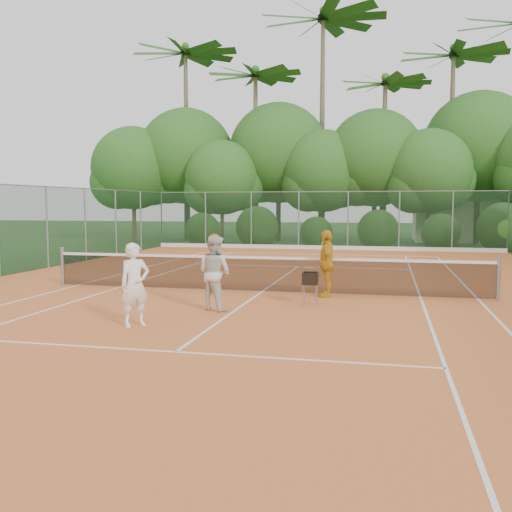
% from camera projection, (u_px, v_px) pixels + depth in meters
% --- Properties ---
extents(ground, '(120.00, 120.00, 0.00)m').
position_uv_depth(ground, '(262.00, 293.00, 15.29)').
color(ground, '#1E4117').
rests_on(ground, ground).
extents(clay_court, '(18.00, 36.00, 0.02)m').
position_uv_depth(clay_court, '(262.00, 292.00, 15.29)').
color(clay_court, orange).
rests_on(clay_court, ground).
extents(club_building, '(8.00, 5.00, 3.00)m').
position_uv_depth(club_building, '(479.00, 218.00, 36.45)').
color(club_building, beige).
rests_on(club_building, ground).
extents(tennis_net, '(11.97, 0.10, 1.10)m').
position_uv_depth(tennis_net, '(262.00, 273.00, 15.25)').
color(tennis_net, gray).
rests_on(tennis_net, clay_court).
extents(player_white, '(0.68, 0.69, 1.61)m').
position_uv_depth(player_white, '(135.00, 285.00, 10.95)').
color(player_white, white).
rests_on(player_white, clay_court).
extents(player_center_grp, '(1.00, 0.91, 1.70)m').
position_uv_depth(player_center_grp, '(215.00, 272.00, 12.66)').
color(player_center_grp, beige).
rests_on(player_center_grp, clay_court).
extents(player_yellow, '(0.55, 1.05, 1.70)m').
position_uv_depth(player_yellow, '(326.00, 263.00, 14.48)').
color(player_yellow, gold).
rests_on(player_yellow, clay_court).
extents(ball_hopper, '(0.34, 0.34, 0.77)m').
position_uv_depth(ball_hopper, '(310.00, 279.00, 13.28)').
color(ball_hopper, gray).
rests_on(ball_hopper, clay_court).
extents(stray_ball_a, '(0.07, 0.07, 0.07)m').
position_uv_depth(stray_ball_a, '(266.00, 257.00, 25.13)').
color(stray_ball_a, '#D4ED37').
rests_on(stray_ball_a, clay_court).
extents(stray_ball_b, '(0.07, 0.07, 0.07)m').
position_uv_depth(stray_ball_b, '(351.00, 258.00, 24.59)').
color(stray_ball_b, '#D4E034').
rests_on(stray_ball_b, clay_court).
extents(stray_ball_c, '(0.07, 0.07, 0.07)m').
position_uv_depth(stray_ball_c, '(353.00, 259.00, 24.04)').
color(stray_ball_c, gold).
rests_on(stray_ball_c, clay_court).
extents(court_markings, '(11.03, 23.83, 0.01)m').
position_uv_depth(court_markings, '(262.00, 292.00, 15.29)').
color(court_markings, white).
rests_on(court_markings, clay_court).
extents(fence_back, '(18.07, 0.07, 3.00)m').
position_uv_depth(fence_back, '(323.00, 221.00, 29.72)').
color(fence_back, '#19381E').
rests_on(fence_back, clay_court).
extents(tropical_treeline, '(32.10, 8.49, 15.03)m').
position_uv_depth(tropical_treeline, '(357.00, 158.00, 34.14)').
color(tropical_treeline, brown).
rests_on(tropical_treeline, ground).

